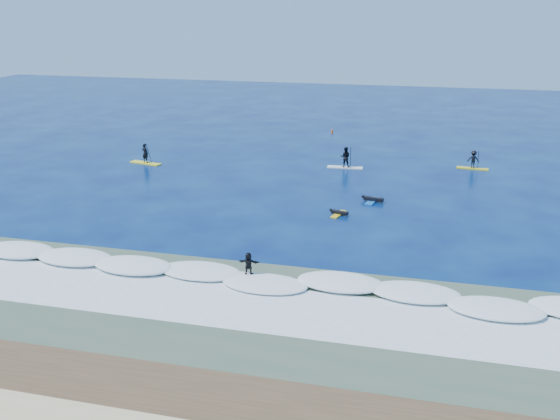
% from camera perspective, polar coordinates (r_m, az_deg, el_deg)
% --- Properties ---
extents(ground, '(160.00, 160.00, 0.00)m').
position_cam_1_polar(ground, '(43.88, 1.00, -1.15)').
color(ground, '#030F48').
rests_on(ground, ground).
extents(wet_sand_strip, '(90.00, 5.00, 0.08)m').
position_cam_1_polar(wet_sand_strip, '(25.59, -10.58, -16.89)').
color(wet_sand_strip, '#483521').
rests_on(wet_sand_strip, ground).
extents(shallow_water, '(90.00, 13.00, 0.01)m').
position_cam_1_polar(shallow_water, '(31.51, -4.91, -9.40)').
color(shallow_water, '#3E5441').
rests_on(shallow_water, ground).
extents(breaking_wave, '(40.00, 6.00, 0.30)m').
position_cam_1_polar(breaking_wave, '(34.92, -2.78, -6.46)').
color(breaking_wave, white).
rests_on(breaking_wave, ground).
extents(whitewater, '(34.00, 5.00, 0.02)m').
position_cam_1_polar(whitewater, '(32.35, -4.33, -8.61)').
color(whitewater, silver).
rests_on(whitewater, ground).
extents(sup_paddler_left, '(3.35, 1.53, 2.28)m').
position_cam_1_polar(sup_paddler_left, '(61.46, -12.21, 4.82)').
color(sup_paddler_left, yellow).
rests_on(sup_paddler_left, ground).
extents(sup_paddler_center, '(3.36, 1.03, 2.33)m').
position_cam_1_polar(sup_paddler_center, '(58.68, 5.99, 4.66)').
color(sup_paddler_center, white).
rests_on(sup_paddler_center, ground).
extents(sup_paddler_right, '(2.93, 1.00, 2.02)m').
position_cam_1_polar(sup_paddler_right, '(60.76, 17.25, 4.33)').
color(sup_paddler_right, gold).
rests_on(sup_paddler_right, ground).
extents(prone_paddler_near, '(1.46, 1.90, 0.39)m').
position_cam_1_polar(prone_paddler_near, '(45.61, 5.38, -0.29)').
color(prone_paddler_near, yellow).
rests_on(prone_paddler_near, ground).
extents(prone_paddler_far, '(1.76, 2.27, 0.46)m').
position_cam_1_polar(prone_paddler_far, '(48.98, 8.45, 0.94)').
color(prone_paddler_far, '#175CAD').
rests_on(prone_paddler_far, ground).
extents(wave_surfer, '(1.94, 0.64, 1.38)m').
position_cam_1_polar(wave_surfer, '(34.91, -2.89, -5.05)').
color(wave_surfer, silver).
rests_on(wave_surfer, breaking_wave).
extents(marker_buoy, '(0.24, 0.24, 0.57)m').
position_cam_1_polar(marker_buoy, '(74.83, 4.78, 7.18)').
color(marker_buoy, '#F85716').
rests_on(marker_buoy, ground).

